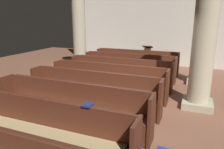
{
  "coord_description": "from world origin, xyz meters",
  "views": [
    {
      "loc": [
        1.66,
        -4.97,
        2.35
      ],
      "look_at": [
        -0.59,
        0.59,
        0.75
      ],
      "focal_mm": 33.99,
      "sensor_mm": 36.0,
      "label": 1
    }
  ],
  "objects_px": {
    "pew_row_0": "(136,61)",
    "pew_row_6": "(37,127)",
    "pew_row_2": "(120,72)",
    "pew_row_5": "(70,105)",
    "hymn_book": "(88,105)",
    "pew_row_3": "(108,80)",
    "pillar_aisle_side": "(203,32)",
    "pew_row_1": "(129,66)",
    "lectern": "(147,58)",
    "pew_row_4": "(93,90)",
    "pillar_aisle_rear": "(205,38)",
    "pillar_far_side": "(79,29)"
  },
  "relations": [
    {
      "from": "pew_row_0",
      "to": "pew_row_6",
      "type": "height_order",
      "value": "same"
    },
    {
      "from": "pew_row_0",
      "to": "pew_row_2",
      "type": "bearing_deg",
      "value": -90.0
    },
    {
      "from": "pew_row_5",
      "to": "hymn_book",
      "type": "distance_m",
      "value": 1.35
    },
    {
      "from": "pew_row_3",
      "to": "pillar_aisle_side",
      "type": "relative_size",
      "value": 1.01
    },
    {
      "from": "pew_row_0",
      "to": "pew_row_3",
      "type": "bearing_deg",
      "value": -90.0
    },
    {
      "from": "pew_row_1",
      "to": "pillar_aisle_side",
      "type": "bearing_deg",
      "value": 7.3
    },
    {
      "from": "pew_row_5",
      "to": "lectern",
      "type": "distance_m",
      "value": 6.52
    },
    {
      "from": "pew_row_6",
      "to": "pew_row_3",
      "type": "bearing_deg",
      "value": 90.0
    },
    {
      "from": "pew_row_3",
      "to": "pew_row_6",
      "type": "height_order",
      "value": "same"
    },
    {
      "from": "pew_row_4",
      "to": "lectern",
      "type": "height_order",
      "value": "lectern"
    },
    {
      "from": "hymn_book",
      "to": "pew_row_5",
      "type": "bearing_deg",
      "value": 136.47
    },
    {
      "from": "pillar_aisle_rear",
      "to": "pew_row_5",
      "type": "bearing_deg",
      "value": -139.35
    },
    {
      "from": "pew_row_4",
      "to": "pew_row_1",
      "type": "bearing_deg",
      "value": 90.0
    },
    {
      "from": "pew_row_1",
      "to": "pew_row_4",
      "type": "relative_size",
      "value": 1.0
    },
    {
      "from": "pillar_aisle_rear",
      "to": "lectern",
      "type": "xyz_separation_m",
      "value": [
        -2.39,
        4.29,
        -1.42
      ]
    },
    {
      "from": "pew_row_1",
      "to": "pew_row_5",
      "type": "height_order",
      "value": "same"
    },
    {
      "from": "pew_row_5",
      "to": "pillar_far_side",
      "type": "relative_size",
      "value": 1.01
    },
    {
      "from": "pew_row_3",
      "to": "pillar_far_side",
      "type": "bearing_deg",
      "value": 133.68
    },
    {
      "from": "lectern",
      "to": "pillar_aisle_side",
      "type": "bearing_deg",
      "value": -39.51
    },
    {
      "from": "pew_row_5",
      "to": "pillar_aisle_rear",
      "type": "relative_size",
      "value": 1.01
    },
    {
      "from": "pew_row_6",
      "to": "hymn_book",
      "type": "xyz_separation_m",
      "value": [
        0.91,
        0.19,
        0.48
      ]
    },
    {
      "from": "pew_row_4",
      "to": "pew_row_5",
      "type": "distance_m",
      "value": 1.05
    },
    {
      "from": "pew_row_1",
      "to": "pew_row_6",
      "type": "xyz_separation_m",
      "value": [
        0.0,
        -5.27,
        0.0
      ]
    },
    {
      "from": "lectern",
      "to": "pew_row_0",
      "type": "bearing_deg",
      "value": -99.32
    },
    {
      "from": "pew_row_2",
      "to": "hymn_book",
      "type": "bearing_deg",
      "value": -77.22
    },
    {
      "from": "pillar_aisle_rear",
      "to": "hymn_book",
      "type": "xyz_separation_m",
      "value": [
        -1.68,
        -3.09,
        -0.87
      ]
    },
    {
      "from": "pillar_far_side",
      "to": "hymn_book",
      "type": "height_order",
      "value": "pillar_far_side"
    },
    {
      "from": "pew_row_4",
      "to": "pew_row_2",
      "type": "bearing_deg",
      "value": 90.0
    },
    {
      "from": "pillar_aisle_side",
      "to": "hymn_book",
      "type": "height_order",
      "value": "pillar_aisle_side"
    },
    {
      "from": "pew_row_3",
      "to": "pew_row_5",
      "type": "bearing_deg",
      "value": -90.0
    },
    {
      "from": "pew_row_3",
      "to": "pillar_aisle_side",
      "type": "distance_m",
      "value": 3.81
    },
    {
      "from": "pew_row_0",
      "to": "pew_row_3",
      "type": "height_order",
      "value": "same"
    },
    {
      "from": "pew_row_0",
      "to": "pew_row_6",
      "type": "relative_size",
      "value": 1.0
    },
    {
      "from": "pew_row_1",
      "to": "hymn_book",
      "type": "height_order",
      "value": "hymn_book"
    },
    {
      "from": "pillar_aisle_side",
      "to": "pillar_far_side",
      "type": "relative_size",
      "value": 1.0
    },
    {
      "from": "pew_row_0",
      "to": "pew_row_3",
      "type": "distance_m",
      "value": 3.16
    },
    {
      "from": "pew_row_0",
      "to": "pillar_aisle_rear",
      "type": "height_order",
      "value": "pillar_aisle_rear"
    },
    {
      "from": "pillar_aisle_side",
      "to": "pillar_aisle_rear",
      "type": "xyz_separation_m",
      "value": [
        0.0,
        -2.32,
        -0.0
      ]
    },
    {
      "from": "pew_row_1",
      "to": "pillar_aisle_side",
      "type": "relative_size",
      "value": 1.01
    },
    {
      "from": "pew_row_1",
      "to": "pillar_aisle_side",
      "type": "xyz_separation_m",
      "value": [
        2.59,
        0.33,
        1.35
      ]
    },
    {
      "from": "pew_row_2",
      "to": "pillar_aisle_side",
      "type": "height_order",
      "value": "pillar_aisle_side"
    },
    {
      "from": "pew_row_2",
      "to": "pillar_far_side",
      "type": "bearing_deg",
      "value": 147.68
    },
    {
      "from": "pew_row_6",
      "to": "lectern",
      "type": "xyz_separation_m",
      "value": [
        0.2,
        7.57,
        -0.07
      ]
    },
    {
      "from": "pew_row_4",
      "to": "pillar_far_side",
      "type": "xyz_separation_m",
      "value": [
        -2.54,
        3.72,
        1.35
      ]
    },
    {
      "from": "pew_row_6",
      "to": "pew_row_1",
      "type": "bearing_deg",
      "value": 90.0
    },
    {
      "from": "pew_row_2",
      "to": "pillar_aisle_side",
      "type": "bearing_deg",
      "value": 28.13
    },
    {
      "from": "pew_row_0",
      "to": "pew_row_5",
      "type": "relative_size",
      "value": 1.0
    },
    {
      "from": "pew_row_2",
      "to": "pew_row_3",
      "type": "xyz_separation_m",
      "value": [
        0.0,
        -1.05,
        0.0
      ]
    },
    {
      "from": "hymn_book",
      "to": "pillar_far_side",
      "type": "bearing_deg",
      "value": 121.51
    },
    {
      "from": "pew_row_1",
      "to": "pillar_far_side",
      "type": "relative_size",
      "value": 1.01
    }
  ]
}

